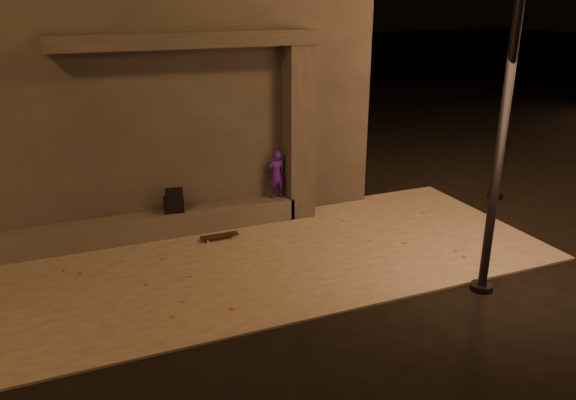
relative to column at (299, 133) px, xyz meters
name	(u,v)px	position (x,y,z in m)	size (l,w,h in m)	color
ground	(294,316)	(-1.70, -3.75, -1.84)	(120.00, 120.00, 0.00)	black
sidewalk	(251,261)	(-1.70, -1.75, -1.82)	(11.00, 4.40, 0.04)	#615D55
building	(142,85)	(-2.70, 2.74, 0.77)	(9.00, 5.10, 5.22)	#383633
ledge	(149,226)	(-3.20, 0.00, -1.58)	(6.00, 0.55, 0.45)	#4D4B46
column	(299,133)	(0.00, 0.00, 0.00)	(0.55, 0.55, 3.60)	#383633
canopy	(188,40)	(-2.20, 0.05, 1.94)	(5.00, 0.70, 0.28)	#383633
skateboarder	(276,175)	(-0.50, 0.00, -0.84)	(0.37, 0.24, 1.02)	#3F1693
backpack	(174,203)	(-2.69, 0.00, -1.17)	(0.41, 0.29, 0.54)	black
skateboard	(219,236)	(-1.97, -0.65, -1.73)	(0.74, 0.19, 0.08)	black
street_lamp_0	(519,8)	(1.47, -4.17, 2.54)	(0.36, 0.36, 7.76)	black
street_lamp_2	(518,27)	(4.80, -0.76, 2.07)	(0.36, 0.36, 6.87)	black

